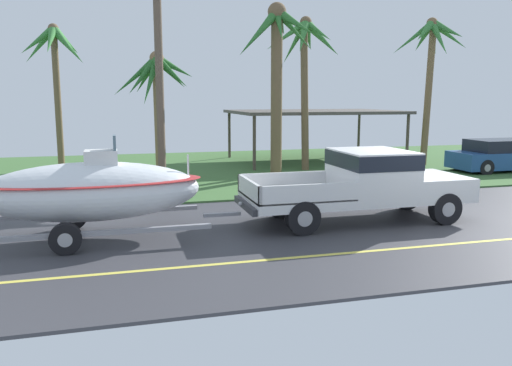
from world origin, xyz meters
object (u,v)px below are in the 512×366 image
object	(u,v)px
carport_awning	(314,113)
utility_pole	(159,62)
palm_tree_near_left	(157,83)
palm_tree_far_right	(56,54)
boat_on_trailer	(91,191)
palm_tree_mid	(306,53)
parked_sedan_near	(503,156)
palm_tree_near_right	(276,52)
pickup_truck_towing	(370,181)
palm_tree_far_left	(432,51)

from	to	relation	value
carport_awning	utility_pole	distance (m)	11.34
palm_tree_near_left	palm_tree_far_right	size ratio (longest dim) A/B	0.78
boat_on_trailer	palm_tree_mid	xyz separation A→B (m)	(8.47, 9.12, 3.89)
boat_on_trailer	carport_awning	world-z (taller)	carport_awning
boat_on_trailer	parked_sedan_near	bearing A→B (deg)	21.43
palm_tree_near_right	palm_tree_mid	bearing A→B (deg)	43.42
utility_pole	carport_awning	bearing A→B (deg)	44.18
pickup_truck_towing	boat_on_trailer	world-z (taller)	boat_on_trailer
utility_pole	pickup_truck_towing	bearing A→B (deg)	-39.08
pickup_truck_towing	boat_on_trailer	bearing A→B (deg)	-180.00
palm_tree_near_left	utility_pole	size ratio (longest dim) A/B	0.61
palm_tree_near_left	palm_tree_mid	size ratio (longest dim) A/B	0.75
pickup_truck_towing	palm_tree_near_right	world-z (taller)	palm_tree_near_right
palm_tree_mid	palm_tree_far_right	size ratio (longest dim) A/B	1.04
parked_sedan_near	palm_tree_far_left	size ratio (longest dim) A/B	0.70
palm_tree_far_right	boat_on_trailer	bearing A→B (deg)	-82.06
palm_tree_mid	utility_pole	xyz separation A→B (m)	(-6.55, -5.13, -0.82)
pickup_truck_towing	parked_sedan_near	distance (m)	11.66
palm_tree_far_right	palm_tree_mid	bearing A→B (deg)	-17.00
parked_sedan_near	carport_awning	distance (m)	8.63
pickup_truck_towing	boat_on_trailer	distance (m)	6.84
boat_on_trailer	palm_tree_mid	bearing A→B (deg)	47.13
pickup_truck_towing	utility_pole	distance (m)	7.07
palm_tree_far_left	utility_pole	bearing A→B (deg)	-158.56
palm_tree_near_left	palm_tree_far_right	world-z (taller)	palm_tree_far_right
palm_tree_mid	carport_awning	bearing A→B (deg)	60.95
parked_sedan_near	palm_tree_far_left	world-z (taller)	palm_tree_far_left
parked_sedan_near	palm_tree_mid	bearing A→B (deg)	161.88
palm_tree_near_left	boat_on_trailer	bearing A→B (deg)	-104.70
pickup_truck_towing	utility_pole	size ratio (longest dim) A/B	0.75
palm_tree_near_left	palm_tree_far_left	distance (m)	12.32
palm_tree_near_left	palm_tree_near_right	distance (m)	4.65
utility_pole	palm_tree_near_right	bearing A→B (deg)	35.66
carport_awning	pickup_truck_towing	bearing A→B (deg)	-104.80
palm_tree_far_left	palm_tree_near_right	bearing A→B (deg)	-168.73
pickup_truck_towing	carport_awning	bearing A→B (deg)	75.20
palm_tree_far_right	utility_pole	xyz separation A→B (m)	(3.63, -8.24, -0.82)
palm_tree_mid	palm_tree_far_right	distance (m)	10.64
palm_tree_near_left	palm_tree_mid	world-z (taller)	palm_tree_mid
palm_tree_near_left	palm_tree_mid	bearing A→B (deg)	7.57
boat_on_trailer	utility_pole	world-z (taller)	utility_pole
palm_tree_far_left	palm_tree_far_right	bearing A→B (deg)	168.26
boat_on_trailer	utility_pole	bearing A→B (deg)	64.29
carport_awning	palm_tree_far_right	distance (m)	11.95
parked_sedan_near	utility_pole	bearing A→B (deg)	-170.32
boat_on_trailer	palm_tree_far_right	xyz separation A→B (m)	(-1.71, 12.23, 3.88)
palm_tree_near_right	palm_tree_mid	world-z (taller)	palm_tree_near_right
carport_awning	utility_pole	xyz separation A→B (m)	(-8.03, -7.81, 1.75)
boat_on_trailer	carport_awning	size ratio (longest dim) A/B	0.78
utility_pole	palm_tree_near_left	bearing A→B (deg)	86.65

